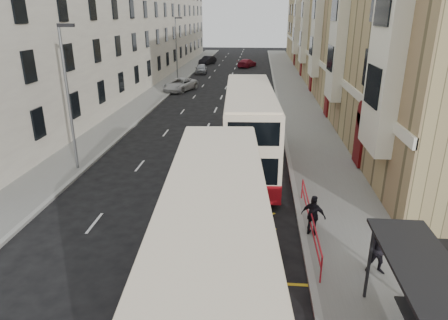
# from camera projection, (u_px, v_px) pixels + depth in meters

# --- Properties ---
(pavement_right) EXTENTS (4.00, 120.00, 0.15)m
(pavement_right) POSITION_uv_depth(u_px,v_px,m) (299.00, 106.00, 38.98)
(pavement_right) COLOR slate
(pavement_right) RESTS_ON ground
(pavement_left) EXTENTS (3.00, 120.00, 0.15)m
(pavement_left) POSITION_uv_depth(u_px,v_px,m) (144.00, 103.00, 40.23)
(pavement_left) COLOR slate
(pavement_left) RESTS_ON ground
(kerb_right) EXTENTS (0.25, 120.00, 0.15)m
(kerb_right) POSITION_uv_depth(u_px,v_px,m) (278.00, 106.00, 39.14)
(kerb_right) COLOR #9B9B95
(kerb_right) RESTS_ON ground
(kerb_left) EXTENTS (0.25, 120.00, 0.15)m
(kerb_left) POSITION_uv_depth(u_px,v_px,m) (158.00, 103.00, 40.11)
(kerb_left) COLOR #9B9B95
(kerb_left) RESTS_ON ground
(road_markings) EXTENTS (10.00, 110.00, 0.01)m
(road_markings) POSITION_uv_depth(u_px,v_px,m) (229.00, 81.00, 53.66)
(road_markings) COLOR silver
(road_markings) RESTS_ON ground
(terrace_right) EXTENTS (10.75, 79.00, 15.25)m
(terrace_right) POSITION_uv_depth(u_px,v_px,m) (347.00, 22.00, 50.20)
(terrace_right) COLOR tan
(terrace_right) RESTS_ON ground
(terrace_left) EXTENTS (9.18, 79.00, 13.25)m
(terrace_left) POSITION_uv_depth(u_px,v_px,m) (129.00, 30.00, 52.96)
(terrace_left) COLOR silver
(terrace_left) RESTS_ON ground
(bus_shelter) EXTENTS (1.65, 4.25, 2.70)m
(bus_shelter) POSITION_uv_depth(u_px,v_px,m) (429.00, 294.00, 9.84)
(bus_shelter) COLOR black
(bus_shelter) RESTS_ON pavement_right
(guard_railing) EXTENTS (0.06, 6.56, 1.01)m
(guard_railing) POSITION_uv_depth(u_px,v_px,m) (310.00, 217.00, 16.19)
(guard_railing) COLOR red
(guard_railing) RESTS_ON pavement_right
(street_lamp_near) EXTENTS (0.93, 0.18, 8.00)m
(street_lamp_near) POSITION_uv_depth(u_px,v_px,m) (68.00, 91.00, 21.74)
(street_lamp_near) COLOR slate
(street_lamp_near) RESTS_ON pavement_left
(street_lamp_far) EXTENTS (0.93, 0.18, 8.00)m
(street_lamp_far) POSITION_uv_depth(u_px,v_px,m) (177.00, 47.00, 49.77)
(street_lamp_far) COLOR slate
(street_lamp_far) RESTS_ON pavement_left
(double_decker_front) EXTENTS (3.50, 11.75, 4.62)m
(double_decker_front) POSITION_uv_depth(u_px,v_px,m) (215.00, 264.00, 10.66)
(double_decker_front) COLOR beige
(double_decker_front) RESTS_ON ground
(double_decker_rear) EXTENTS (3.32, 11.80, 4.65)m
(double_decker_rear) POSITION_uv_depth(u_px,v_px,m) (249.00, 128.00, 23.09)
(double_decker_rear) COLOR beige
(double_decker_rear) RESTS_ON ground
(pedestrian_mid) EXTENTS (0.93, 0.77, 1.74)m
(pedestrian_mid) POSITION_uv_depth(u_px,v_px,m) (380.00, 251.00, 13.60)
(pedestrian_mid) COLOR black
(pedestrian_mid) RESTS_ON pavement_right
(pedestrian_far) EXTENTS (1.09, 0.80, 1.71)m
(pedestrian_far) POSITION_uv_depth(u_px,v_px,m) (313.00, 215.00, 16.03)
(pedestrian_far) COLOR black
(pedestrian_far) RESTS_ON pavement_right
(white_van) EXTENTS (3.93, 5.75, 1.46)m
(white_van) POSITION_uv_depth(u_px,v_px,m) (180.00, 85.00, 46.68)
(white_van) COLOR silver
(white_van) RESTS_ON ground
(car_silver) EXTENTS (2.05, 4.30, 1.42)m
(car_silver) POSITION_uv_depth(u_px,v_px,m) (201.00, 69.00, 60.15)
(car_silver) COLOR #9A9DA1
(car_silver) RESTS_ON ground
(car_dark) EXTENTS (2.88, 4.53, 1.41)m
(car_dark) POSITION_uv_depth(u_px,v_px,m) (208.00, 60.00, 70.95)
(car_dark) COLOR black
(car_dark) RESTS_ON ground
(car_red) EXTENTS (3.51, 5.06, 1.36)m
(car_red) POSITION_uv_depth(u_px,v_px,m) (247.00, 63.00, 67.08)
(car_red) COLOR maroon
(car_red) RESTS_ON ground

